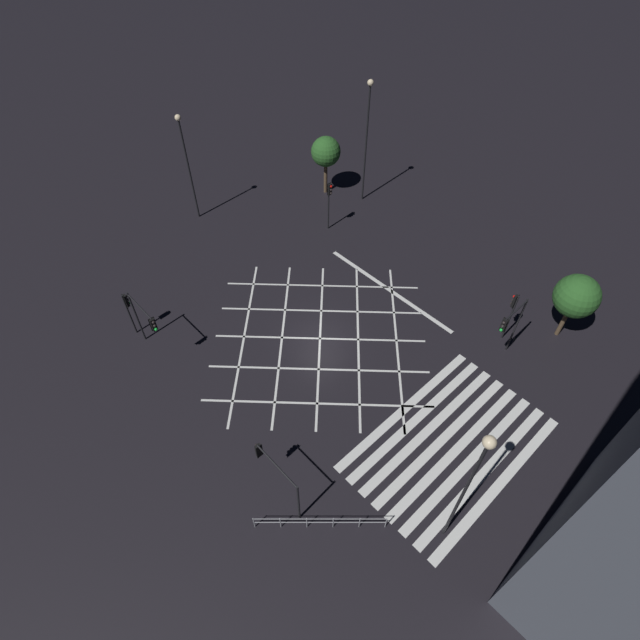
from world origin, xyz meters
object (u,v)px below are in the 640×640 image
at_px(traffic_light_se_cross, 512,308).
at_px(street_tree_near, 326,152).
at_px(traffic_light_nw_cross, 145,319).
at_px(street_lamp_west, 473,474).
at_px(street_tree_far, 577,296).
at_px(street_lamp_east, 367,126).
at_px(traffic_light_se_main, 510,324).
at_px(traffic_light_nw_main, 128,306).
at_px(street_lamp_far, 186,154).
at_px(traffic_light_sw_cross, 275,470).
at_px(traffic_light_ne_cross, 329,197).

bearing_deg(traffic_light_se_cross, street_tree_near, -8.93).
distance_m(traffic_light_nw_cross, street_lamp_west, 19.96).
height_order(traffic_light_se_cross, street_tree_far, street_tree_far).
height_order(traffic_light_nw_cross, street_tree_near, street_tree_near).
relative_size(traffic_light_nw_cross, street_lamp_east, 0.42).
xyz_separation_m(traffic_light_se_cross, street_tree_near, (3.12, 19.87, 1.07)).
distance_m(traffic_light_se_main, traffic_light_se_cross, 2.13).
xyz_separation_m(traffic_light_nw_main, street_tree_near, (20.15, 3.36, 1.35)).
bearing_deg(street_lamp_east, traffic_light_se_main, -110.17).
relative_size(traffic_light_se_main, street_lamp_far, 0.53).
relative_size(traffic_light_nw_main, street_lamp_west, 0.37).
bearing_deg(traffic_light_se_main, street_tree_far, 162.04).
bearing_deg(street_tree_near, street_lamp_east, -62.14).
xyz_separation_m(traffic_light_se_main, street_tree_near, (4.97, 20.70, 0.42)).
xyz_separation_m(traffic_light_se_main, traffic_light_nw_main, (-15.18, 17.34, -0.93)).
height_order(traffic_light_nw_cross, traffic_light_se_main, traffic_light_se_main).
xyz_separation_m(traffic_light_se_main, street_tree_far, (4.73, -1.53, 0.12)).
distance_m(traffic_light_se_main, street_tree_far, 4.97).
bearing_deg(traffic_light_se_main, street_lamp_east, -110.17).
height_order(traffic_light_sw_cross, street_lamp_east, street_lamp_east).
bearing_deg(street_lamp_west, street_tree_far, 10.01).
height_order(traffic_light_ne_cross, street_tree_near, street_tree_near).
distance_m(traffic_light_ne_cross, traffic_light_nw_main, 16.76).
height_order(traffic_light_sw_cross, street_tree_near, street_tree_near).
height_order(traffic_light_se_main, traffic_light_nw_main, traffic_light_se_main).
bearing_deg(street_tree_far, street_lamp_west, -169.99).
height_order(traffic_light_se_cross, street_lamp_west, street_lamp_west).
relative_size(traffic_light_se_main, street_lamp_east, 0.46).
distance_m(traffic_light_nw_main, street_tree_near, 20.47).
height_order(traffic_light_ne_cross, street_tree_far, street_tree_far).
relative_size(traffic_light_nw_cross, street_lamp_west, 0.46).
bearing_deg(traffic_light_sw_cross, traffic_light_se_cross, -96.06).
bearing_deg(street_tree_far, street_lamp_far, 110.24).
bearing_deg(traffic_light_nw_main, traffic_light_sw_cross, -91.12).
bearing_deg(street_lamp_far, traffic_light_se_cross, -74.02).
bearing_deg(street_tree_near, street_tree_far, -90.62).
bearing_deg(traffic_light_se_cross, street_lamp_far, 15.98).
xyz_separation_m(traffic_light_sw_cross, street_tree_near, (20.43, 18.03, 1.12)).
height_order(traffic_light_nw_main, street_tree_near, street_tree_near).
bearing_deg(street_lamp_far, traffic_light_ne_cross, -51.87).
height_order(traffic_light_se_main, street_tree_near, street_tree_near).
xyz_separation_m(traffic_light_se_main, traffic_light_se_cross, (1.85, 0.83, -0.65)).
relative_size(traffic_light_se_main, street_lamp_west, 0.50).
bearing_deg(traffic_light_nw_main, traffic_light_se_cross, -44.13).
xyz_separation_m(traffic_light_ne_cross, traffic_light_se_cross, (0.29, -15.87, -0.29)).
height_order(street_lamp_west, street_lamp_far, street_lamp_west).
bearing_deg(street_lamp_east, street_tree_near, 117.86).
xyz_separation_m(traffic_light_nw_cross, street_tree_far, (19.88, -16.46, 0.34)).
bearing_deg(traffic_light_sw_cross, traffic_light_se_main, -99.79).
bearing_deg(traffic_light_sw_cross, street_lamp_east, -55.54).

